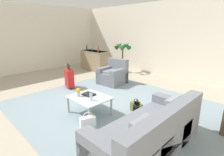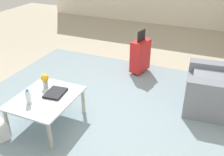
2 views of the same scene
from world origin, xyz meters
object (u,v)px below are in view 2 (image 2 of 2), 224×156
water_bottle (28,97)px  coffee_table_book (55,93)px  armchair (221,91)px  flower_vase (45,79)px  coffee_table (46,100)px  suitcase_red (140,55)px

water_bottle → coffee_table_book: 0.38m
coffee_table_book → armchair: bearing=113.1°
water_bottle → flower_vase: bearing=-173.2°
coffee_table → water_bottle: 0.27m
coffee_table_book → flower_vase: 0.27m
armchair → suitcase_red: size_ratio=1.10×
armchair → coffee_table_book: 2.41m
armchair → suitcase_red: (-0.69, -1.47, 0.05)m
flower_vase → suitcase_red: 1.98m
suitcase_red → armchair: bearing=64.7°
armchair → suitcase_red: 1.63m
water_bottle → flower_vase: flower_vase is taller
suitcase_red → coffee_table_book: bearing=-18.3°
armchair → flower_vase: 2.57m
armchair → flower_vase: size_ratio=4.56×
water_bottle → flower_vase: size_ratio=1.00×
armchair → water_bottle: armchair is taller
armchair → suitcase_red: armchair is taller
armchair → suitcase_red: bearing=-115.3°
suitcase_red → water_bottle: bearing=-20.0°
armchair → coffee_table_book: size_ratio=3.09×
flower_vase → suitcase_red: (-1.78, 0.85, -0.19)m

